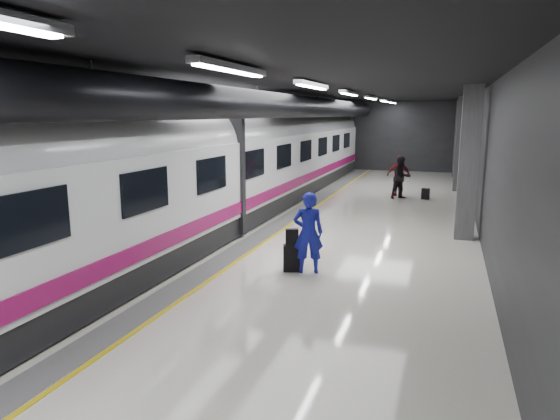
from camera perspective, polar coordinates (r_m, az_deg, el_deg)
The scene contains 9 objects.
ground at distance 14.59m, azimuth 2.24°, elevation -3.67°, with size 40.00×40.00×0.00m, color silver.
platform_hall at distance 15.12m, azimuth 2.32°, elevation 10.39°, with size 10.02×40.02×4.51m.
train at distance 15.43m, azimuth -9.39°, elevation 4.80°, with size 3.05×38.00×4.05m.
traveler_main at distance 11.60m, azimuth 3.25°, elevation -2.62°, with size 0.70×0.46×1.92m, color #1826B7.
suitcase_main at distance 11.86m, azimuth 1.32°, elevation -5.51°, with size 0.39×0.25×0.64m, color black.
shoulder_bag at distance 11.70m, azimuth 1.37°, elevation -3.14°, with size 0.29×0.16×0.39m, color black.
traveler_far_a at distance 22.52m, azimuth 13.69°, elevation 3.62°, with size 0.91×0.71×1.88m, color black.
traveler_far_b at distance 23.33m, azimuth 13.40°, elevation 3.84°, with size 1.08×0.45×1.85m, color maroon.
suitcase_far at distance 22.77m, azimuth 16.29°, elevation 1.79°, with size 0.33×0.21×0.48m, color black.
Camera 1 is at (3.95, -13.56, 3.67)m, focal length 32.00 mm.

